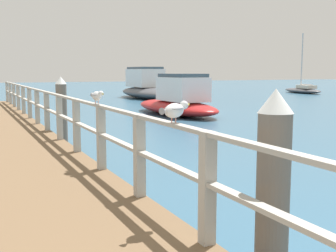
% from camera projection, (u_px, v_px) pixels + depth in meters
% --- Properties ---
extents(pier_railing, '(0.12, 22.85, 1.02)m').
position_uv_depth(pier_railing, '(47.00, 106.00, 11.02)').
color(pier_railing, '#B2ADA3').
rests_on(pier_railing, pier_deck).
extents(dock_piling_near, '(0.29, 0.29, 1.87)m').
position_uv_depth(dock_piling_near, '(273.00, 200.00, 3.55)').
color(dock_piling_near, '#6B6056').
rests_on(dock_piling_near, ground_plane).
extents(dock_piling_far, '(0.29, 0.29, 1.87)m').
position_uv_depth(dock_piling_far, '(62.00, 112.00, 11.20)').
color(dock_piling_far, '#6B6056').
rests_on(dock_piling_far, ground_plane).
extents(seagull_foreground, '(0.44, 0.27, 0.21)m').
position_uv_depth(seagull_foreground, '(175.00, 110.00, 4.28)').
color(seagull_foreground, white).
rests_on(seagull_foreground, pier_railing).
extents(seagull_background, '(0.19, 0.48, 0.21)m').
position_uv_depth(seagull_background, '(97.00, 96.00, 6.75)').
color(seagull_background, white).
rests_on(seagull_background, pier_railing).
extents(boat_2, '(2.48, 6.43, 1.89)m').
position_uv_depth(boat_2, '(178.00, 101.00, 19.69)').
color(boat_2, red).
rests_on(boat_2, ground_plane).
extents(boat_3, '(2.92, 5.72, 5.43)m').
position_uv_depth(boat_3, '(303.00, 90.00, 39.09)').
color(boat_3, '#4C4C51').
rests_on(boat_3, ground_plane).
extents(boat_5, '(2.99, 8.78, 2.32)m').
position_uv_depth(boat_5, '(148.00, 88.00, 31.67)').
color(boat_5, '#4C4C51').
rests_on(boat_5, ground_plane).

